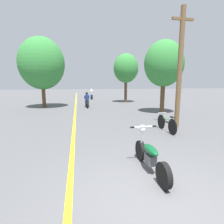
{
  "coord_description": "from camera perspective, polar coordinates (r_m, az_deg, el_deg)",
  "views": [
    {
      "loc": [
        -1.47,
        -2.92,
        2.25
      ],
      "look_at": [
        0.09,
        4.99,
        0.9
      ],
      "focal_mm": 28.0,
      "sensor_mm": 36.0,
      "label": 1
    }
  ],
  "objects": [
    {
      "name": "roadside_tree_right_far",
      "position": [
        20.41,
        4.57,
        13.98
      ],
      "size": [
        2.82,
        2.54,
        5.5
      ],
      "color": "#513A23",
      "rests_on": "ground"
    },
    {
      "name": "motorcycle_rider_far",
      "position": [
        24.51,
        -6.71,
        5.46
      ],
      "size": [
        0.5,
        2.11,
        1.44
      ],
      "color": "black",
      "rests_on": "ground"
    },
    {
      "name": "lane_stripe_center",
      "position": [
        16.06,
        -11.85,
        1.28
      ],
      "size": [
        0.14,
        48.0,
        0.01
      ],
      "primitive_type": "cube",
      "color": "yellow",
      "rests_on": "ground"
    },
    {
      "name": "roadside_tree_right_near",
      "position": [
        13.67,
        16.61,
        14.83
      ],
      "size": [
        2.89,
        2.6,
        5.29
      ],
      "color": "#513A23",
      "rests_on": "ground"
    },
    {
      "name": "roadside_tree_left",
      "position": [
        17.25,
        -21.98,
        14.44
      ],
      "size": [
        3.98,
        3.58,
        6.23
      ],
      "color": "#513A23",
      "rests_on": "ground"
    },
    {
      "name": "bicycle_parked",
      "position": [
        8.49,
        17.38,
        -3.66
      ],
      "size": [
        0.44,
        1.76,
        0.82
      ],
      "color": "black",
      "rests_on": "ground"
    },
    {
      "name": "motorcycle_rider_lead",
      "position": [
        16.4,
        -8.18,
        3.42
      ],
      "size": [
        0.5,
        2.08,
        1.4
      ],
      "color": "black",
      "rests_on": "ground"
    },
    {
      "name": "utility_pole",
      "position": [
        9.46,
        21.28,
        13.41
      ],
      "size": [
        1.1,
        0.24,
        5.82
      ],
      "color": "brown",
      "rests_on": "ground"
    },
    {
      "name": "ground_plane",
      "position": [
        3.97,
        14.16,
        -25.41
      ],
      "size": [
        120.0,
        120.0,
        0.0
      ],
      "primitive_type": "plane",
      "color": "#515154"
    },
    {
      "name": "motorcycle_foreground",
      "position": [
        4.71,
        12.14,
        -13.52
      ],
      "size": [
        0.75,
        2.01,
        1.08
      ],
      "color": "black",
      "rests_on": "ground"
    }
  ]
}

